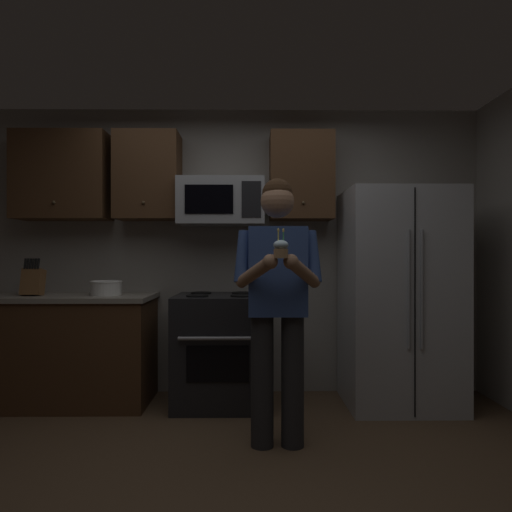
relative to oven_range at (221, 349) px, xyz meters
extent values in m
plane|color=brown|center=(0.15, -1.36, -0.46)|extent=(6.00, 6.00, 0.00)
cube|color=gray|center=(0.15, 0.39, 0.84)|extent=(4.40, 0.10, 2.60)
cube|color=black|center=(0.00, 0.00, 0.00)|extent=(0.76, 0.66, 0.92)
cube|color=black|center=(0.00, -0.33, -0.04)|extent=(0.48, 0.01, 0.28)
cylinder|color=#99999E|center=(0.00, -0.36, 0.16)|extent=(0.60, 0.03, 0.03)
cylinder|color=black|center=(-0.18, -0.14, 0.46)|extent=(0.18, 0.18, 0.01)
cylinder|color=black|center=(0.18, -0.14, 0.46)|extent=(0.18, 0.18, 0.01)
cylinder|color=black|center=(-0.18, 0.14, 0.46)|extent=(0.18, 0.18, 0.01)
cylinder|color=black|center=(0.18, 0.14, 0.46)|extent=(0.18, 0.18, 0.01)
cube|color=#9EA0A5|center=(0.00, 0.12, 1.26)|extent=(0.74, 0.40, 0.40)
cube|color=black|center=(-0.09, -0.08, 1.26)|extent=(0.40, 0.01, 0.24)
cube|color=black|center=(0.26, -0.08, 1.26)|extent=(0.16, 0.01, 0.30)
cube|color=#B7BABF|center=(1.50, -0.04, 0.44)|extent=(0.90, 0.72, 1.80)
cylinder|color=gray|center=(1.45, -0.41, 0.54)|extent=(0.02, 0.02, 0.90)
cylinder|color=gray|center=(1.55, -0.41, 0.54)|extent=(0.02, 0.02, 0.90)
cube|color=black|center=(1.50, -0.40, 0.44)|extent=(0.01, 0.01, 1.74)
cube|color=#4C301C|center=(-1.40, 0.17, 1.49)|extent=(0.80, 0.34, 0.76)
sphere|color=brown|center=(-1.40, -0.01, 1.24)|extent=(0.03, 0.03, 0.03)
cube|color=#4C301C|center=(-0.65, 0.17, 1.49)|extent=(0.55, 0.34, 0.76)
sphere|color=brown|center=(-0.65, -0.01, 1.24)|extent=(0.03, 0.03, 0.03)
cube|color=#4C301C|center=(0.70, 0.17, 1.49)|extent=(0.55, 0.34, 0.76)
sphere|color=brown|center=(0.70, -0.01, 1.24)|extent=(0.03, 0.03, 0.03)
cube|color=#4C301C|center=(-1.30, 0.02, -0.02)|extent=(1.40, 0.62, 0.88)
cube|color=gray|center=(-1.30, 0.02, 0.44)|extent=(1.44, 0.66, 0.04)
cube|color=brown|center=(-1.56, -0.03, 0.57)|extent=(0.16, 0.15, 0.24)
cylinder|color=black|center=(-1.62, -0.05, 0.72)|extent=(0.02, 0.04, 0.09)
cylinder|color=black|center=(-1.60, -0.05, 0.72)|extent=(0.02, 0.04, 0.09)
cylinder|color=black|center=(-1.58, -0.05, 0.72)|extent=(0.02, 0.04, 0.09)
cylinder|color=black|center=(-1.55, -0.05, 0.72)|extent=(0.02, 0.04, 0.09)
cylinder|color=black|center=(-1.53, -0.05, 0.72)|extent=(0.02, 0.04, 0.09)
cylinder|color=black|center=(-1.51, -0.05, 0.72)|extent=(0.02, 0.04, 0.09)
cylinder|color=white|center=(-0.96, 0.00, 0.52)|extent=(0.25, 0.25, 0.11)
torus|color=white|center=(-0.96, 0.00, 0.57)|extent=(0.26, 0.26, 0.02)
cylinder|color=#262628|center=(0.33, -0.83, -0.03)|extent=(0.15, 0.15, 0.86)
cylinder|color=#262628|center=(0.53, -0.83, -0.03)|extent=(0.15, 0.15, 0.86)
cube|color=#334C8C|center=(0.43, -0.83, 0.69)|extent=(0.38, 0.22, 0.58)
sphere|color=#A37556|center=(0.43, -0.83, 1.15)|extent=(0.22, 0.22, 0.22)
sphere|color=#382314|center=(0.43, -0.82, 1.20)|extent=(0.20, 0.20, 0.20)
cylinder|color=#334C8C|center=(0.21, -0.86, 0.78)|extent=(0.15, 0.18, 0.35)
cylinder|color=#A37556|center=(0.28, -1.02, 0.69)|extent=(0.26, 0.33, 0.21)
sphere|color=#A37556|center=(0.37, -1.15, 0.76)|extent=(0.09, 0.09, 0.09)
cylinder|color=#334C8C|center=(0.66, -0.86, 0.78)|extent=(0.15, 0.18, 0.35)
cylinder|color=#A37556|center=(0.58, -1.02, 0.69)|extent=(0.26, 0.33, 0.21)
sphere|color=#A37556|center=(0.49, -1.15, 0.76)|extent=(0.09, 0.09, 0.09)
cylinder|color=#A87F56|center=(0.43, -1.17, 0.80)|extent=(0.08, 0.08, 0.06)
ellipsoid|color=silver|center=(0.43, -1.17, 0.85)|extent=(0.09, 0.09, 0.06)
cylinder|color=#4CBF66|center=(0.45, -1.17, 0.90)|extent=(0.01, 0.01, 0.06)
ellipsoid|color=#FFD159|center=(0.45, -1.17, 0.94)|extent=(0.01, 0.01, 0.02)
cylinder|color=#F2D84C|center=(0.42, -1.17, 0.90)|extent=(0.01, 0.01, 0.06)
ellipsoid|color=#FFD159|center=(0.42, -1.17, 0.94)|extent=(0.01, 0.01, 0.02)
camera|label=1|loc=(0.26, -3.73, 0.79)|focal=31.00mm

